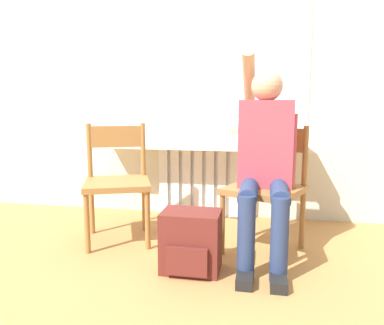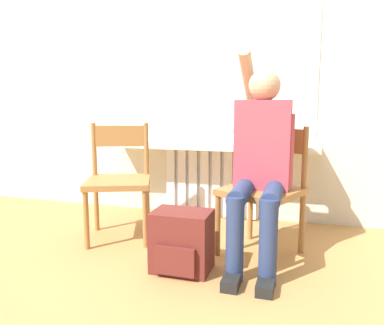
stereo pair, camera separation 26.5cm
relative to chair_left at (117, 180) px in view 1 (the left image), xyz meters
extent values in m
plane|color=#B27F47|center=(0.52, -0.46, -0.44)|extent=(12.00, 12.00, 0.00)
cube|color=beige|center=(0.52, 0.77, 0.91)|extent=(7.00, 0.06, 2.70)
cube|color=white|center=(0.52, 0.71, -0.13)|extent=(0.82, 0.05, 0.61)
cube|color=white|center=(0.16, 0.66, -0.13)|extent=(0.07, 0.03, 0.59)
cube|color=white|center=(0.27, 0.66, -0.13)|extent=(0.07, 0.03, 0.59)
cube|color=white|center=(0.37, 0.66, -0.13)|extent=(0.07, 0.03, 0.59)
cube|color=white|center=(0.47, 0.66, -0.13)|extent=(0.07, 0.03, 0.59)
cube|color=white|center=(0.57, 0.66, -0.13)|extent=(0.07, 0.03, 0.59)
cube|color=white|center=(0.68, 0.66, -0.13)|extent=(0.07, 0.03, 0.59)
cube|color=white|center=(0.78, 0.66, -0.13)|extent=(0.07, 0.03, 0.59)
cube|color=white|center=(0.88, 0.66, -0.13)|extent=(0.07, 0.03, 0.59)
cube|color=silver|center=(0.52, 0.58, 0.20)|extent=(1.76, 0.33, 0.05)
cube|color=white|center=(0.52, 0.74, 0.83)|extent=(1.69, 0.01, 1.21)
cube|color=#9E6B38|center=(0.01, -0.04, -0.02)|extent=(0.58, 0.58, 0.04)
cylinder|color=#9E6B38|center=(-0.10, -0.29, -0.24)|extent=(0.04, 0.04, 0.40)
cylinder|color=#9E6B38|center=(0.27, -0.15, -0.24)|extent=(0.04, 0.04, 0.40)
cylinder|color=#9E6B38|center=(-0.24, 0.07, -0.24)|extent=(0.04, 0.04, 0.40)
cylinder|color=#9E6B38|center=(0.13, 0.22, -0.24)|extent=(0.04, 0.04, 0.40)
cylinder|color=#9E6B38|center=(-0.24, 0.07, 0.20)|extent=(0.04, 0.04, 0.40)
cylinder|color=#9E6B38|center=(0.13, 0.22, 0.20)|extent=(0.04, 0.04, 0.40)
cube|color=#9E6B38|center=(-0.06, 0.15, 0.30)|extent=(0.38, 0.17, 0.16)
cube|color=#9E6B38|center=(1.03, -0.04, -0.02)|extent=(0.59, 0.59, 0.04)
cylinder|color=#9E6B38|center=(0.77, -0.14, -0.24)|extent=(0.04, 0.04, 0.40)
cylinder|color=#9E6B38|center=(1.13, -0.30, -0.24)|extent=(0.04, 0.04, 0.40)
cylinder|color=#9E6B38|center=(0.93, 0.22, -0.24)|extent=(0.04, 0.04, 0.40)
cylinder|color=#9E6B38|center=(1.29, 0.06, -0.24)|extent=(0.04, 0.04, 0.40)
cylinder|color=#9E6B38|center=(0.93, 0.22, 0.20)|extent=(0.04, 0.04, 0.40)
cylinder|color=#9E6B38|center=(1.29, 0.06, 0.20)|extent=(0.04, 0.04, 0.40)
cube|color=#9E6B38|center=(1.11, 0.14, 0.30)|extent=(0.37, 0.18, 0.16)
cylinder|color=navy|center=(0.94, -0.24, 0.02)|extent=(0.11, 0.45, 0.11)
cylinder|color=navy|center=(1.12, -0.24, 0.02)|extent=(0.11, 0.45, 0.11)
cylinder|color=navy|center=(0.94, -0.46, -0.20)|extent=(0.10, 0.10, 0.48)
cylinder|color=navy|center=(1.12, -0.46, -0.20)|extent=(0.10, 0.10, 0.48)
cube|color=black|center=(0.94, -0.52, -0.41)|extent=(0.09, 0.20, 0.06)
cube|color=black|center=(1.12, -0.52, -0.41)|extent=(0.09, 0.20, 0.06)
cube|color=#B74251|center=(1.03, -0.02, 0.28)|extent=(0.34, 0.20, 0.56)
sphere|color=tan|center=(1.03, -0.02, 0.65)|extent=(0.20, 0.20, 0.20)
cylinder|color=tan|center=(0.91, 0.12, 0.70)|extent=(0.08, 0.50, 0.38)
cylinder|color=#B74251|center=(1.18, -0.06, 0.25)|extent=(0.08, 0.08, 0.45)
cylinder|color=silver|center=(0.87, 0.55, 0.36)|extent=(0.28, 0.11, 0.11)
sphere|color=silver|center=(1.03, 0.55, 0.38)|extent=(0.09, 0.09, 0.09)
cone|color=silver|center=(1.03, 0.52, 0.42)|extent=(0.03, 0.03, 0.03)
cone|color=silver|center=(1.03, 0.57, 0.42)|extent=(0.03, 0.03, 0.03)
cylinder|color=silver|center=(0.96, 0.52, 0.26)|extent=(0.03, 0.03, 0.08)
cylinder|color=silver|center=(0.96, 0.57, 0.26)|extent=(0.03, 0.03, 0.08)
cylinder|color=silver|center=(0.77, 0.52, 0.26)|extent=(0.03, 0.03, 0.08)
cylinder|color=silver|center=(0.77, 0.57, 0.26)|extent=(0.03, 0.03, 0.08)
cylinder|color=silver|center=(0.68, 0.55, 0.39)|extent=(0.18, 0.03, 0.12)
cube|color=maroon|center=(0.62, -0.41, -0.26)|extent=(0.34, 0.24, 0.36)
cube|color=maroon|center=(0.62, -0.55, -0.33)|extent=(0.24, 0.03, 0.16)
camera|label=1|loc=(1.03, -2.47, 0.53)|focal=35.00mm
camera|label=2|loc=(1.28, -2.40, 0.53)|focal=35.00mm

